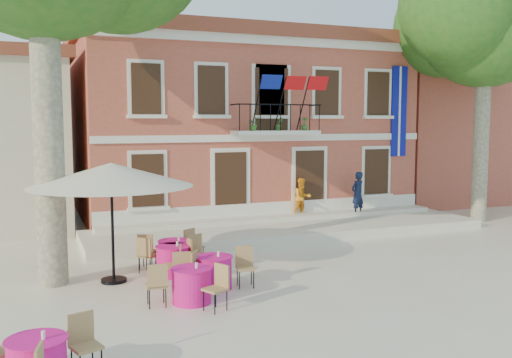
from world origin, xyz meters
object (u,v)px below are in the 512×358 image
at_px(cafe_table_3, 175,253).
at_px(cafe_table_4, 173,259).
at_px(pedestrian_navy, 358,194).
at_px(cafe_table_1, 214,271).
at_px(plane_tree_east, 486,18).
at_px(pedestrian_orange, 302,198).
at_px(cafe_table_0, 192,283).
at_px(patio_umbrella, 111,175).

bearing_deg(cafe_table_3, cafe_table_4, -107.44).
bearing_deg(pedestrian_navy, cafe_table_1, 19.24).
distance_m(plane_tree_east, pedestrian_navy, 8.25).
relative_size(pedestrian_navy, cafe_table_3, 0.90).
distance_m(pedestrian_navy, cafe_table_3, 9.16).
distance_m(plane_tree_east, pedestrian_orange, 9.76).
distance_m(cafe_table_0, cafe_table_3, 2.93).
xyz_separation_m(pedestrian_navy, cafe_table_3, (-8.15, -4.11, -0.72)).
bearing_deg(cafe_table_4, cafe_table_1, -66.85).
xyz_separation_m(cafe_table_1, cafe_table_4, (-0.62, 1.45, 0.01)).
height_order(plane_tree_east, cafe_table_1, plane_tree_east).
relative_size(patio_umbrella, cafe_table_1, 2.00).
distance_m(cafe_table_1, cafe_table_3, 2.12).
relative_size(plane_tree_east, patio_umbrella, 2.69).
height_order(patio_umbrella, pedestrian_orange, patio_umbrella).
bearing_deg(plane_tree_east, patio_umbrella, -166.94).
distance_m(cafe_table_0, cafe_table_4, 2.29).
bearing_deg(pedestrian_navy, pedestrian_orange, -31.08).
bearing_deg(pedestrian_orange, cafe_table_4, -142.53).
height_order(patio_umbrella, cafe_table_1, patio_umbrella).
bearing_deg(cafe_table_1, cafe_table_4, 113.15).
relative_size(plane_tree_east, cafe_table_0, 5.67).
xyz_separation_m(plane_tree_east, pedestrian_navy, (-4.64, 1.39, -6.68)).
height_order(plane_tree_east, cafe_table_3, plane_tree_east).
bearing_deg(pedestrian_orange, cafe_table_3, -145.22).
bearing_deg(pedestrian_orange, cafe_table_0, -132.78).
distance_m(plane_tree_east, cafe_table_1, 15.19).
bearing_deg(plane_tree_east, cafe_table_3, -167.98).
bearing_deg(cafe_table_1, patio_umbrella, 145.66).
xyz_separation_m(patio_umbrella, cafe_table_4, (1.49, 0.01, -2.20)).
height_order(pedestrian_navy, cafe_table_1, pedestrian_navy).
xyz_separation_m(pedestrian_orange, cafe_table_0, (-6.35, -7.46, -0.62)).
bearing_deg(cafe_table_0, patio_umbrella, 120.51).
height_order(pedestrian_navy, pedestrian_orange, pedestrian_navy).
distance_m(patio_umbrella, pedestrian_navy, 11.02).
height_order(pedestrian_orange, cafe_table_0, pedestrian_orange).
bearing_deg(cafe_table_0, cafe_table_1, 47.47).
height_order(pedestrian_navy, cafe_table_4, pedestrian_navy).
xyz_separation_m(pedestrian_orange, cafe_table_1, (-5.59, -6.63, -0.63)).
relative_size(pedestrian_navy, cafe_table_1, 0.86).
xyz_separation_m(cafe_table_0, cafe_table_1, (0.77, 0.84, -0.01)).
relative_size(pedestrian_navy, pedestrian_orange, 1.14).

